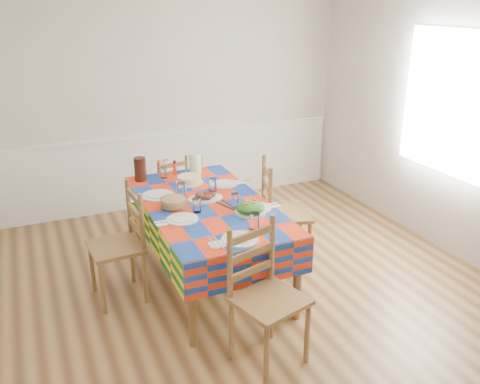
# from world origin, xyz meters

# --- Properties ---
(room) EXTENTS (4.58, 5.08, 2.78)m
(room) POSITION_xyz_m (0.00, 0.00, 1.35)
(room) COLOR brown
(room) RESTS_ON ground
(wainscot) EXTENTS (4.41, 0.06, 0.92)m
(wainscot) POSITION_xyz_m (0.00, 2.48, 0.49)
(wainscot) COLOR white
(wainscot) RESTS_ON room
(window_right) EXTENTS (0.00, 1.40, 1.40)m
(window_right) POSITION_xyz_m (2.23, 0.30, 1.50)
(window_right) COLOR white
(window_right) RESTS_ON room
(dining_table) EXTENTS (1.05, 1.95, 0.76)m
(dining_table) POSITION_xyz_m (-0.22, 0.53, 0.67)
(dining_table) COLOR brown
(dining_table) RESTS_ON room
(setting_near_head) EXTENTS (0.46, 0.31, 0.14)m
(setting_near_head) POSITION_xyz_m (-0.18, -0.22, 0.79)
(setting_near_head) COLOR silver
(setting_near_head) RESTS_ON dining_table
(setting_left_near) EXTENTS (0.48, 0.29, 0.13)m
(setting_left_near) POSITION_xyz_m (-0.47, 0.30, 0.79)
(setting_left_near) COLOR silver
(setting_left_near) RESTS_ON dining_table
(setting_left_far) EXTENTS (0.55, 0.32, 0.14)m
(setting_left_far) POSITION_xyz_m (-0.51, 0.81, 0.79)
(setting_left_far) COLOR silver
(setting_left_far) RESTS_ON dining_table
(setting_right_near) EXTENTS (0.48, 0.27, 0.12)m
(setting_right_near) POSITION_xyz_m (0.09, 0.27, 0.79)
(setting_right_near) COLOR silver
(setting_right_near) RESTS_ON dining_table
(setting_right_far) EXTENTS (0.48, 0.28, 0.12)m
(setting_right_far) POSITION_xyz_m (0.05, 0.86, 0.79)
(setting_right_far) COLOR silver
(setting_right_far) RESTS_ON dining_table
(meat_platter) EXTENTS (0.32, 0.23, 0.06)m
(meat_platter) POSITION_xyz_m (-0.20, 0.61, 0.78)
(meat_platter) COLOR silver
(meat_platter) RESTS_ON dining_table
(salad_platter) EXTENTS (0.27, 0.27, 0.11)m
(salad_platter) POSITION_xyz_m (0.05, 0.17, 0.80)
(salad_platter) COLOR silver
(salad_platter) RESTS_ON dining_table
(pasta_bowl) EXTENTS (0.23, 0.23, 0.08)m
(pasta_bowl) POSITION_xyz_m (-0.51, 0.55, 0.80)
(pasta_bowl) COLOR white
(pasta_bowl) RESTS_ON dining_table
(cake) EXTENTS (0.27, 0.27, 0.07)m
(cake) POSITION_xyz_m (-0.19, 1.08, 0.79)
(cake) COLOR silver
(cake) RESTS_ON dining_table
(serving_utensils) EXTENTS (0.15, 0.33, 0.01)m
(serving_utensils) POSITION_xyz_m (-0.08, 0.44, 0.76)
(serving_utensils) COLOR black
(serving_utensils) RESTS_ON dining_table
(flower_vase) EXTENTS (0.13, 0.10, 0.20)m
(flower_vase) POSITION_xyz_m (-0.38, 1.33, 0.84)
(flower_vase) COLOR white
(flower_vase) RESTS_ON dining_table
(hot_sauce) EXTENTS (0.04, 0.04, 0.15)m
(hot_sauce) POSITION_xyz_m (-0.25, 1.38, 0.83)
(hot_sauce) COLOR red
(hot_sauce) RESTS_ON dining_table
(green_pitcher) EXTENTS (0.12, 0.12, 0.21)m
(green_pitcher) POSITION_xyz_m (-0.04, 1.34, 0.87)
(green_pitcher) COLOR #C3E9A5
(green_pitcher) RESTS_ON dining_table
(tea_pitcher) EXTENTS (0.12, 0.12, 0.24)m
(tea_pitcher) POSITION_xyz_m (-0.61, 1.35, 0.88)
(tea_pitcher) COLOR black
(tea_pitcher) RESTS_ON dining_table
(name_card) EXTENTS (0.08, 0.02, 0.02)m
(name_card) POSITION_xyz_m (-0.23, -0.41, 0.77)
(name_card) COLOR silver
(name_card) RESTS_ON dining_table
(chair_near) EXTENTS (0.56, 0.54, 1.03)m
(chair_near) POSITION_xyz_m (-0.23, -0.70, 0.51)
(chair_near) COLOR brown
(chair_near) RESTS_ON room
(chair_far) EXTENTS (0.43, 0.41, 0.86)m
(chair_far) POSITION_xyz_m (-0.21, 1.76, 0.42)
(chair_far) COLOR brown
(chair_far) RESTS_ON room
(chair_left) EXTENTS (0.45, 0.47, 1.00)m
(chair_left) POSITION_xyz_m (-0.99, 0.53, 0.49)
(chair_left) COLOR brown
(chair_left) RESTS_ON room
(chair_right) EXTENTS (0.56, 0.57, 1.05)m
(chair_right) POSITION_xyz_m (0.55, 0.54, 0.52)
(chair_right) COLOR brown
(chair_right) RESTS_ON room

